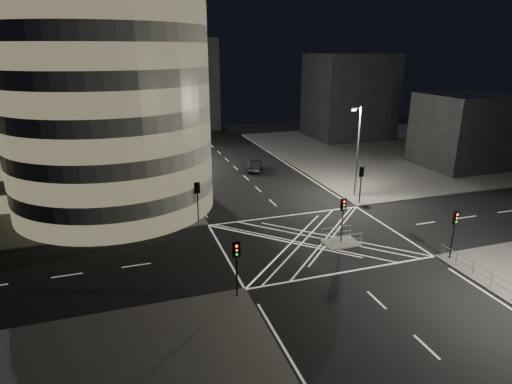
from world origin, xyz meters
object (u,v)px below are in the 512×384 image
object	(u,v)px
street_lamp_left_near	(181,156)
street_lamp_right_far	(357,149)
street_lamp_left_far	(161,127)
sedan	(255,165)
central_island	(341,243)
traffic_signal_fr	(361,178)
traffic_signal_fl	(197,195)
traffic_signal_nl	(236,259)
traffic_signal_island	(343,212)
traffic_signal_nr	(455,226)

from	to	relation	value
street_lamp_left_near	street_lamp_right_far	bearing A→B (deg)	-9.03
street_lamp_right_far	street_lamp_left_far	bearing A→B (deg)	131.94
street_lamp_left_far	sedan	world-z (taller)	street_lamp_left_far
central_island	traffic_signal_fr	bearing A→B (deg)	50.67
traffic_signal_fl	traffic_signal_fr	bearing A→B (deg)	0.00
traffic_signal_nl	traffic_signal_island	bearing A→B (deg)	26.14
street_lamp_right_far	sedan	size ratio (longest dim) A/B	2.19
traffic_signal_nr	street_lamp_right_far	world-z (taller)	street_lamp_right_far
central_island	traffic_signal_fr	distance (m)	11.10
street_lamp_left_far	traffic_signal_nr	bearing A→B (deg)	-63.64
traffic_signal_island	traffic_signal_fl	bearing A→B (deg)	142.46
traffic_signal_island	street_lamp_left_near	bearing A→B (deg)	130.27
traffic_signal_fr	traffic_signal_nr	world-z (taller)	same
street_lamp_left_far	sedan	bearing A→B (deg)	-31.51
traffic_signal_nl	sedan	world-z (taller)	traffic_signal_nl
traffic_signal_fl	traffic_signal_fr	size ratio (longest dim) A/B	1.00
traffic_signal_fl	sedan	world-z (taller)	traffic_signal_fl
traffic_signal_island	street_lamp_left_far	size ratio (longest dim) A/B	0.40
central_island	traffic_signal_nl	size ratio (longest dim) A/B	0.75
traffic_signal_fr	sedan	bearing A→B (deg)	112.54
traffic_signal_island	traffic_signal_nr	bearing A→B (deg)	-37.93
central_island	traffic_signal_nl	xyz separation A→B (m)	(-10.80, -5.30, 2.84)
street_lamp_left_near	street_lamp_left_far	size ratio (longest dim) A/B	1.00
traffic_signal_nr	traffic_signal_fl	bearing A→B (deg)	142.31
central_island	traffic_signal_island	xyz separation A→B (m)	(0.00, 0.00, 2.84)
traffic_signal_fr	traffic_signal_nr	size ratio (longest dim) A/B	1.00
traffic_signal_nr	street_lamp_left_far	distance (m)	41.15
central_island	traffic_signal_fl	xyz separation A→B (m)	(-10.80, 8.30, 2.84)
central_island	traffic_signal_island	distance (m)	2.84
street_lamp_left_far	sedan	size ratio (longest dim) A/B	2.19
central_island	street_lamp_right_far	size ratio (longest dim) A/B	0.30
street_lamp_left_near	street_lamp_left_far	world-z (taller)	same
traffic_signal_fr	traffic_signal_nr	bearing A→B (deg)	-90.00
sedan	street_lamp_right_far	bearing A→B (deg)	140.53
street_lamp_right_far	traffic_signal_nl	bearing A→B (deg)	-139.09
central_island	traffic_signal_fl	world-z (taller)	traffic_signal_fl
traffic_signal_nl	traffic_signal_nr	xyz separation A→B (m)	(17.60, 0.00, 0.00)
traffic_signal_fr	traffic_signal_island	xyz separation A→B (m)	(-6.80, -8.30, 0.00)
central_island	traffic_signal_fr	size ratio (longest dim) A/B	0.75
traffic_signal_island	sedan	bearing A→B (deg)	89.75
traffic_signal_island	street_lamp_left_near	size ratio (longest dim) A/B	0.40
traffic_signal_nr	street_lamp_right_far	xyz separation A→B (m)	(0.64, 15.80, 2.63)
traffic_signal_fl	street_lamp_right_far	distance (m)	18.55
street_lamp_left_near	street_lamp_left_far	distance (m)	18.00
traffic_signal_fl	traffic_signal_nr	bearing A→B (deg)	-37.69
central_island	traffic_signal_island	bearing A→B (deg)	0.00
traffic_signal_fl	traffic_signal_nl	distance (m)	13.60
central_island	traffic_signal_nl	bearing A→B (deg)	-153.86
street_lamp_left_near	street_lamp_right_far	size ratio (longest dim) A/B	1.00
traffic_signal_nr	street_lamp_left_far	bearing A→B (deg)	116.36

